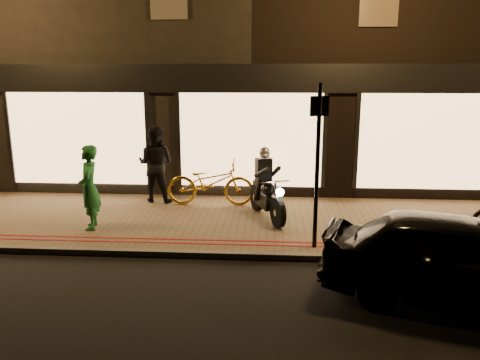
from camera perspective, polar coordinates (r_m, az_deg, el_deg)
name	(u,v)px	position (r m, az deg, el deg)	size (l,w,h in m)	color
ground	(240,260)	(8.53, 0.03, -9.71)	(90.00, 90.00, 0.00)	black
sidewalk	(246,222)	(10.38, 0.78, -5.16)	(50.00, 4.00, 0.12)	brown
kerb_stone	(240,256)	(8.55, 0.05, -9.21)	(50.00, 0.14, 0.12)	#59544C
red_kerb_lines	(242,243)	(8.99, 0.27, -7.64)	(50.00, 0.26, 0.01)	maroon
building_row	(258,44)	(16.88, 2.19, 16.19)	(48.00, 10.11, 8.50)	black
motorcycle	(266,191)	(10.34, 3.22, -1.36)	(0.88, 1.85, 1.59)	black
sign_post	(318,158)	(8.45, 9.44, 2.63)	(0.34, 0.14, 3.00)	black
bicycle_gold	(210,183)	(11.38, -3.64, -0.32)	(0.74, 2.13, 1.12)	#C48D22
person_green	(89,187)	(10.06, -17.90, -0.87)	(0.64, 0.42, 1.74)	#1C6B2F
person_dark	(156,164)	(11.82, -10.24, 1.94)	(0.93, 0.72, 1.90)	black
parked_car	(460,259)	(7.52, 25.22, -8.68)	(1.58, 3.94, 1.34)	black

